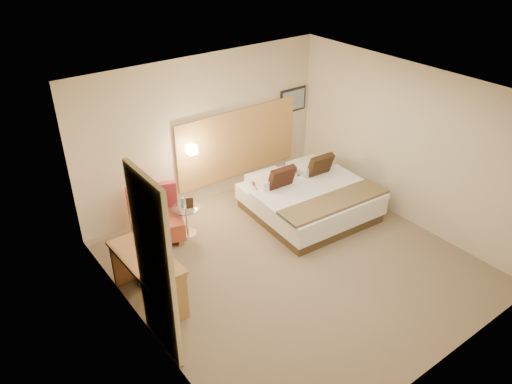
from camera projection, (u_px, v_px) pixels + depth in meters
floor at (294, 264)px, 7.69m from camera, size 4.80×5.00×0.02m
ceiling at (302, 94)px, 6.33m from camera, size 4.80×5.00×0.02m
wall_back at (204, 131)px, 8.75m from camera, size 4.80×0.02×2.70m
wall_front at (453, 281)px, 5.27m from camera, size 4.80×0.02×2.70m
wall_left at (140, 249)px, 5.76m from camera, size 0.02×5.00×2.70m
wall_right at (408, 145)px, 8.25m from camera, size 0.02×5.00×2.70m
headboard_panel at (238, 143)px, 9.28m from camera, size 2.60×0.04×1.30m
art_frame at (293, 100)px, 9.70m from camera, size 0.62×0.03×0.47m
art_canvas at (294, 100)px, 9.68m from camera, size 0.54×0.01×0.39m
lamp_arm at (190, 148)px, 8.60m from camera, size 0.02×0.12×0.02m
lamp_shade at (192, 150)px, 8.56m from camera, size 0.15×0.15×0.15m
curtain at (155, 267)px, 5.67m from camera, size 0.06×0.90×2.42m
bottle_a at (182, 203)px, 8.11m from camera, size 0.07×0.07×0.18m
menu_folder at (190, 203)px, 8.09m from camera, size 0.13×0.08×0.20m
bed at (309, 199)px, 8.77m from camera, size 2.06×2.01×0.96m
lounge_chair at (156, 219)px, 8.15m from camera, size 0.99×0.93×0.86m
side_table at (187, 219)px, 8.25m from camera, size 0.59×0.59×0.50m
desk at (148, 265)px, 6.67m from camera, size 0.60×1.26×0.78m
desk_chair at (151, 258)px, 7.21m from camera, size 0.63×0.63×0.90m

